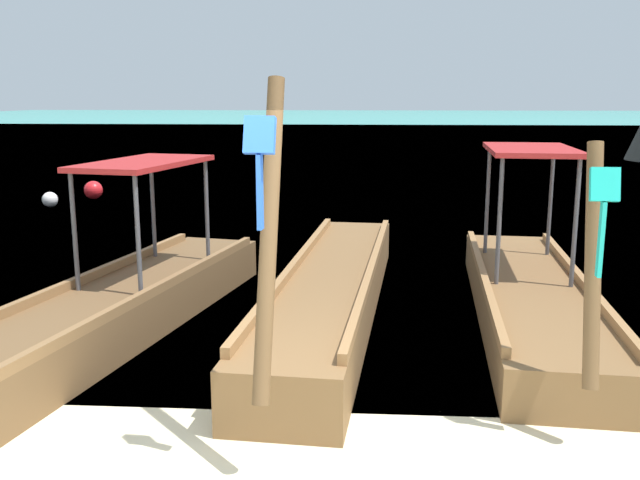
% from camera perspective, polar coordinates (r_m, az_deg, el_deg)
% --- Properties ---
extents(ground, '(120.00, 120.00, 0.00)m').
position_cam_1_polar(ground, '(5.12, -2.38, -18.84)').
color(ground, beige).
extents(sea_water, '(120.00, 120.00, 0.00)m').
position_cam_1_polar(sea_water, '(65.49, 3.38, 9.37)').
color(sea_water, '#2DB29E').
rests_on(sea_water, ground).
extents(longtail_boat_green_ribbon, '(2.25, 6.27, 2.43)m').
position_cam_1_polar(longtail_boat_green_ribbon, '(8.11, -16.12, -5.09)').
color(longtail_boat_green_ribbon, brown).
rests_on(longtail_boat_green_ribbon, ground).
extents(longtail_boat_blue_ribbon, '(1.54, 7.08, 2.73)m').
position_cam_1_polar(longtail_boat_blue_ribbon, '(8.42, 0.99, -4.21)').
color(longtail_boat_blue_ribbon, brown).
rests_on(longtail_boat_blue_ribbon, ground).
extents(longtail_boat_turquoise_ribbon, '(1.65, 5.94, 2.27)m').
position_cam_1_polar(longtail_boat_turquoise_ribbon, '(8.60, 16.72, -4.26)').
color(longtail_boat_turquoise_ribbon, brown).
rests_on(longtail_boat_turquoise_ribbon, ground).
extents(mooring_buoy_near, '(0.36, 0.36, 0.36)m').
position_cam_1_polar(mooring_buoy_near, '(17.78, -21.06, 3.08)').
color(mooring_buoy_near, white).
rests_on(mooring_buoy_near, sea_water).
extents(mooring_buoy_far, '(0.46, 0.46, 0.46)m').
position_cam_1_polar(mooring_buoy_far, '(18.80, -17.91, 3.88)').
color(mooring_buoy_far, red).
rests_on(mooring_buoy_far, sea_water).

